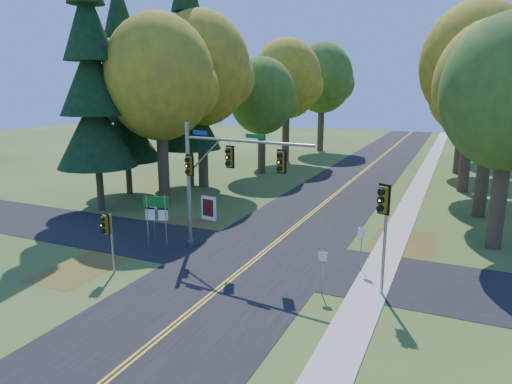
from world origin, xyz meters
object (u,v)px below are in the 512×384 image
at_px(east_signal_pole, 384,212).
at_px(traffic_mast, 216,171).
at_px(route_sign_cluster, 156,212).
at_px(info_kiosk, 209,208).

bearing_deg(east_signal_pole, traffic_mast, -167.53).
height_order(route_sign_cluster, info_kiosk, route_sign_cluster).
bearing_deg(east_signal_pole, route_sign_cluster, -158.96).
relative_size(traffic_mast, route_sign_cluster, 2.42).
relative_size(route_sign_cluster, info_kiosk, 1.95).
bearing_deg(traffic_mast, info_kiosk, 130.79).
xyz_separation_m(traffic_mast, info_kiosk, (-3.57, 5.26, -3.69)).
relative_size(east_signal_pole, route_sign_cluster, 1.56).
xyz_separation_m(east_signal_pole, route_sign_cluster, (-12.09, 0.64, -1.53)).
distance_m(east_signal_pole, info_kiosk, 14.76).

